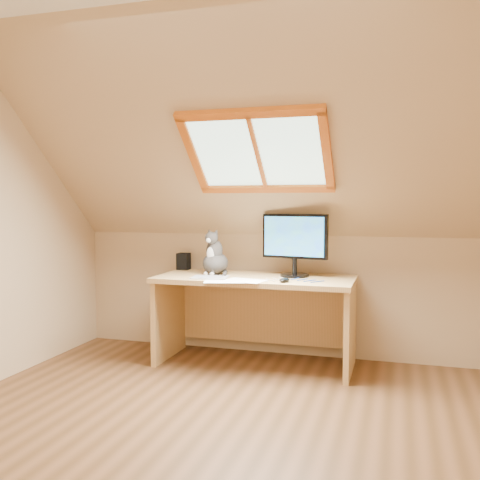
% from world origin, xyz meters
% --- Properties ---
extents(ground, '(3.50, 3.50, 0.00)m').
position_xyz_m(ground, '(0.00, 0.00, 0.00)').
color(ground, brown).
rests_on(ground, ground).
extents(room_shell, '(3.52, 3.52, 2.41)m').
position_xyz_m(room_shell, '(0.00, -0.09, 1.43)').
color(room_shell, tan).
rests_on(room_shell, ground).
extents(desk, '(1.52, 0.67, 0.70)m').
position_xyz_m(desk, '(-0.11, 1.45, 0.48)').
color(desk, tan).
rests_on(desk, ground).
extents(monitor, '(0.53, 0.22, 0.49)m').
position_xyz_m(monitor, '(0.18, 1.47, 0.98)').
color(monitor, black).
rests_on(monitor, desk).
extents(cat, '(0.25, 0.28, 0.37)m').
position_xyz_m(cat, '(-0.46, 1.43, 0.83)').
color(cat, '#494440').
rests_on(cat, desk).
extents(desk_speaker, '(0.10, 0.10, 0.14)m').
position_xyz_m(desk_speaker, '(-0.81, 1.63, 0.77)').
color(desk_speaker, black).
rests_on(desk_speaker, desk).
extents(graphics_tablet, '(0.29, 0.22, 0.01)m').
position_xyz_m(graphics_tablet, '(-0.41, 1.19, 0.70)').
color(graphics_tablet, '#B2B2B7').
rests_on(graphics_tablet, desk).
extents(mouse, '(0.09, 0.12, 0.03)m').
position_xyz_m(mouse, '(0.17, 1.15, 0.71)').
color(mouse, black).
rests_on(mouse, desk).
extents(papers, '(0.33, 0.27, 0.00)m').
position_xyz_m(papers, '(-0.17, 1.12, 0.70)').
color(papers, white).
rests_on(papers, desk).
extents(cables, '(0.51, 0.26, 0.01)m').
position_xyz_m(cables, '(0.21, 1.26, 0.70)').
color(cables, silver).
rests_on(cables, desk).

